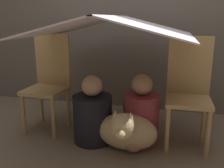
{
  "coord_description": "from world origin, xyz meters",
  "views": [
    {
      "loc": [
        0.53,
        -1.93,
        1.11
      ],
      "look_at": [
        0.0,
        0.2,
        0.53
      ],
      "focal_mm": 40.0,
      "sensor_mm": 36.0,
      "label": 1
    }
  ],
  "objects_px": {
    "dog": "(126,131)",
    "chair_left": "(49,80)",
    "chair_right": "(188,88)",
    "person_second": "(141,115)",
    "person_front": "(93,115)"
  },
  "relations": [
    {
      "from": "dog",
      "to": "chair_left",
      "type": "bearing_deg",
      "value": 159.83
    },
    {
      "from": "chair_right",
      "to": "person_second",
      "type": "relative_size",
      "value": 1.5
    },
    {
      "from": "chair_left",
      "to": "dog",
      "type": "relative_size",
      "value": 1.86
    },
    {
      "from": "person_second",
      "to": "dog",
      "type": "bearing_deg",
      "value": -114.41
    },
    {
      "from": "person_front",
      "to": "person_second",
      "type": "height_order",
      "value": "person_second"
    },
    {
      "from": "person_front",
      "to": "dog",
      "type": "height_order",
      "value": "person_front"
    },
    {
      "from": "chair_left",
      "to": "person_front",
      "type": "height_order",
      "value": "chair_left"
    },
    {
      "from": "chair_left",
      "to": "person_front",
      "type": "bearing_deg",
      "value": -17.71
    },
    {
      "from": "person_second",
      "to": "chair_right",
      "type": "bearing_deg",
      "value": 14.91
    },
    {
      "from": "chair_left",
      "to": "chair_right",
      "type": "distance_m",
      "value": 1.35
    },
    {
      "from": "dog",
      "to": "person_second",
      "type": "bearing_deg",
      "value": 65.59
    },
    {
      "from": "person_second",
      "to": "dog",
      "type": "distance_m",
      "value": 0.24
    },
    {
      "from": "chair_left",
      "to": "chair_right",
      "type": "bearing_deg",
      "value": 2.42
    },
    {
      "from": "chair_left",
      "to": "dog",
      "type": "bearing_deg",
      "value": -17.76
    },
    {
      "from": "person_second",
      "to": "chair_left",
      "type": "bearing_deg",
      "value": 173.64
    }
  ]
}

